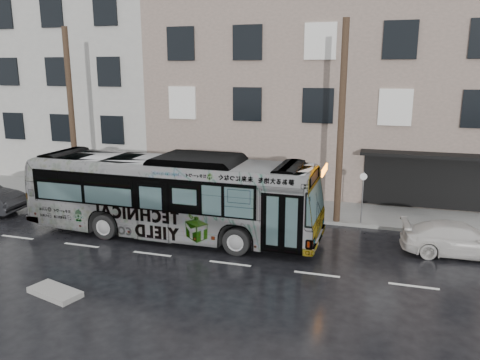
# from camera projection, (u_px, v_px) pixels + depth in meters

# --- Properties ---
(ground) EXTENTS (120.00, 120.00, 0.00)m
(ground) POSITION_uv_depth(u_px,v_px,m) (179.00, 233.00, 20.53)
(ground) COLOR black
(ground) RESTS_ON ground
(sidewalk) EXTENTS (90.00, 3.60, 0.15)m
(sidewalk) POSITION_uv_depth(u_px,v_px,m) (216.00, 202.00, 25.08)
(sidewalk) COLOR gray
(sidewalk) RESTS_ON ground
(building_taupe) EXTENTS (20.00, 12.00, 11.00)m
(building_taupe) POSITION_uv_depth(u_px,v_px,m) (331.00, 94.00, 29.68)
(building_taupe) COLOR gray
(building_taupe) RESTS_ON ground
(building_grey) EXTENTS (26.00, 15.00, 16.00)m
(building_grey) POSITION_uv_depth(u_px,v_px,m) (41.00, 57.00, 37.04)
(building_grey) COLOR #AFADA5
(building_grey) RESTS_ON ground
(utility_pole_front) EXTENTS (0.30, 0.30, 9.00)m
(utility_pole_front) POSITION_uv_depth(u_px,v_px,m) (341.00, 124.00, 20.70)
(utility_pole_front) COLOR #402F20
(utility_pole_front) RESTS_ON sidewalk
(utility_pole_rear) EXTENTS (0.30, 0.30, 9.00)m
(utility_pole_rear) POSITION_uv_depth(u_px,v_px,m) (72.00, 116.00, 24.67)
(utility_pole_rear) COLOR #402F20
(utility_pole_rear) RESTS_ON sidewalk
(sign_post) EXTENTS (0.06, 0.06, 2.40)m
(sign_post) POSITION_uv_depth(u_px,v_px,m) (362.00, 198.00, 21.14)
(sign_post) COLOR slate
(sign_post) RESTS_ON sidewalk
(bus) EXTENTS (12.83, 3.18, 3.56)m
(bus) POSITION_uv_depth(u_px,v_px,m) (171.00, 195.00, 19.92)
(bus) COLOR #B2B2B2
(bus) RESTS_ON ground
(white_sedan) EXTENTS (4.47, 2.11, 1.26)m
(white_sedan) POSITION_uv_depth(u_px,v_px,m) (460.00, 239.00, 17.99)
(white_sedan) COLOR beige
(white_sedan) RESTS_ON ground
(slush_pile) EXTENTS (1.95, 1.25, 0.18)m
(slush_pile) POSITION_uv_depth(u_px,v_px,m) (55.00, 292.00, 14.87)
(slush_pile) COLOR #A6A39D
(slush_pile) RESTS_ON ground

